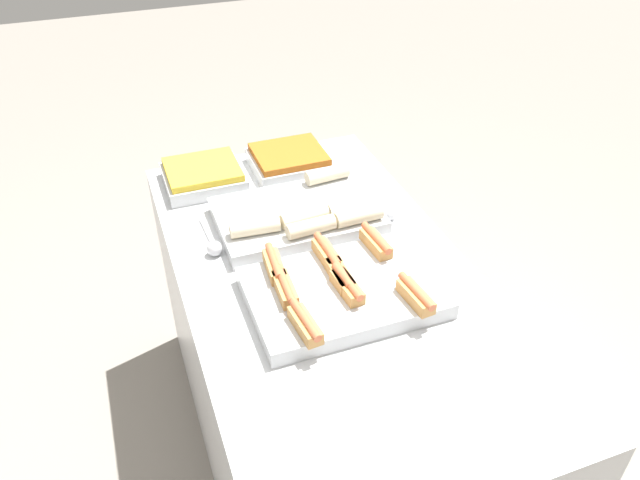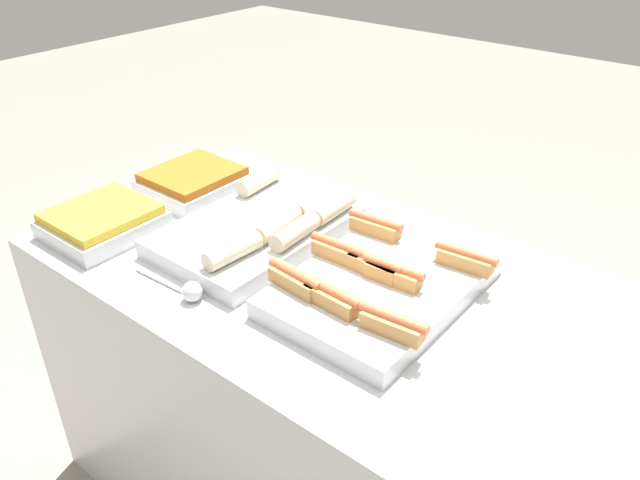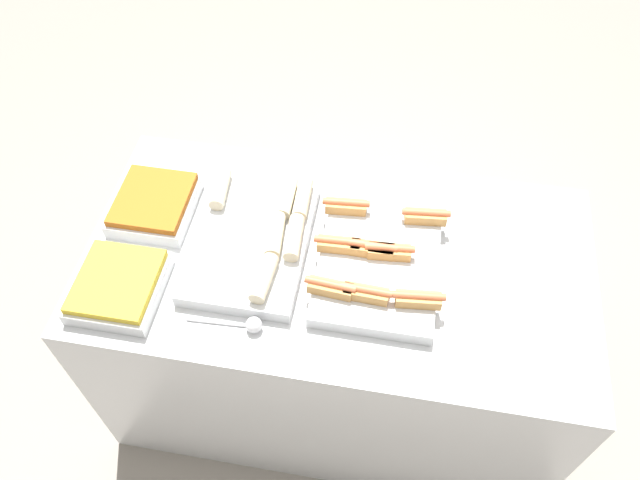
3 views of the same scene
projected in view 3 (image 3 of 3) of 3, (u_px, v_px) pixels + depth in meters
ground_plane at (333, 378)px, 2.65m from camera, size 12.00×12.00×0.00m
counter at (335, 327)px, 2.30m from camera, size 1.59×0.85×0.87m
tray_hotdogs at (378, 258)px, 1.91m from camera, size 0.41×0.52×0.10m
tray_wraps at (256, 237)px, 1.96m from camera, size 0.35×0.52×0.10m
tray_side_front at (118, 286)px, 1.85m from camera, size 0.25×0.28×0.07m
tray_side_back at (154, 204)px, 2.04m from camera, size 0.25×0.28×0.07m
serving_spoon_near at (249, 325)px, 1.78m from camera, size 0.23×0.05×0.05m
serving_spoon_far at (291, 178)px, 2.13m from camera, size 0.25×0.05×0.05m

